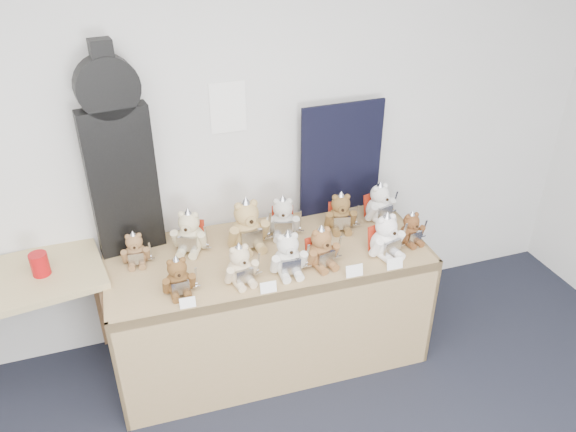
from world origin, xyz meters
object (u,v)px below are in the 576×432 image
object	(u,v)px
teddy_front_left	(240,266)
teddy_front_end	(411,229)
teddy_front_centre	(288,255)
display_table	(272,282)
teddy_back_centre_right	(283,218)
teddy_back_left	(190,233)
teddy_front_far_right	(386,237)
teddy_back_centre_left	(247,226)
teddy_back_end	(379,204)
teddy_back_far_left	(135,250)
teddy_front_right	(321,249)
guitar_case	(119,156)
red_cup	(40,264)
teddy_front_far_left	(178,278)
teddy_back_right	(340,213)
side_table	(13,299)

from	to	relation	value
teddy_front_left	teddy_front_end	bearing A→B (deg)	-7.72
teddy_front_centre	display_table	bearing A→B (deg)	109.60
teddy_back_centre_right	teddy_front_centre	bearing A→B (deg)	-87.93
teddy_back_left	teddy_back_centre_right	world-z (taller)	teddy_back_left
teddy_front_left	teddy_back_centre_right	bearing A→B (deg)	35.79
teddy_front_far_right	display_table	bearing A→B (deg)	151.91
teddy_back_centre_left	teddy_back_end	xyz separation A→B (m)	(0.87, 0.04, -0.02)
teddy_back_far_left	teddy_front_right	bearing A→B (deg)	-14.71
guitar_case	teddy_back_end	size ratio (longest dim) A/B	4.28
red_cup	teddy_back_end	size ratio (longest dim) A/B	0.46
red_cup	teddy_front_left	bearing A→B (deg)	-19.51
red_cup	teddy_front_right	bearing A→B (deg)	-13.33
teddy_front_far_left	teddy_back_centre_left	bearing A→B (deg)	33.37
teddy_front_centre	teddy_back_right	distance (m)	0.56
red_cup	teddy_back_centre_left	distance (m)	1.14
red_cup	teddy_front_far_left	size ratio (longest dim) A/B	0.53
teddy_front_centre	guitar_case	bearing A→B (deg)	147.71
teddy_front_left	teddy_front_far_right	distance (m)	0.85
teddy_front_right	teddy_back_far_left	size ratio (longest dim) A/B	1.23
teddy_back_end	teddy_back_far_left	bearing A→B (deg)	163.76
guitar_case	teddy_front_far_left	xyz separation A→B (m)	(0.19, -0.52, -0.49)
teddy_front_centre	teddy_front_right	distance (m)	0.20
teddy_front_right	teddy_back_far_left	bearing A→B (deg)	149.95
teddy_front_centre	teddy_front_far_right	bearing A→B (deg)	0.63
side_table	teddy_front_right	bearing A→B (deg)	-20.11
teddy_front_far_left	teddy_back_end	distance (m)	1.37
teddy_front_right	teddy_back_end	world-z (taller)	teddy_back_end
side_table	teddy_front_left	world-z (taller)	teddy_front_left
teddy_front_centre	teddy_front_far_right	world-z (taller)	teddy_front_far_right
side_table	red_cup	size ratio (longest dim) A/B	8.09
teddy_back_end	display_table	bearing A→B (deg)	178.56
side_table	teddy_front_end	bearing A→B (deg)	-15.90
guitar_case	teddy_front_left	size ratio (longest dim) A/B	4.68
teddy_front_far_left	teddy_front_far_right	world-z (taller)	teddy_front_far_right
display_table	teddy_back_centre_right	bearing A→B (deg)	59.57
teddy_front_left	teddy_front_right	world-z (taller)	teddy_front_right
teddy_front_far_left	teddy_back_end	bearing A→B (deg)	13.45
teddy_front_right	teddy_back_left	size ratio (longest dim) A/B	0.94
teddy_back_left	teddy_back_centre_right	distance (m)	0.56
guitar_case	teddy_back_centre_right	size ratio (longest dim) A/B	4.28
guitar_case	red_cup	xyz separation A→B (m)	(-0.49, -0.17, -0.49)
teddy_back_left	teddy_back_far_left	xyz separation A→B (m)	(-0.31, -0.04, -0.03)
teddy_back_left	teddy_back_far_left	bearing A→B (deg)	-147.77
teddy_front_centre	teddy_back_right	size ratio (longest dim) A/B	1.04
side_table	red_cup	xyz separation A→B (m)	(0.18, 0.00, 0.19)
teddy_back_right	teddy_back_end	size ratio (longest dim) A/B	0.96
teddy_front_end	teddy_back_end	distance (m)	0.31
teddy_front_right	display_table	bearing A→B (deg)	139.60
display_table	teddy_front_far_left	bearing A→B (deg)	-163.77
guitar_case	teddy_back_end	world-z (taller)	guitar_case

